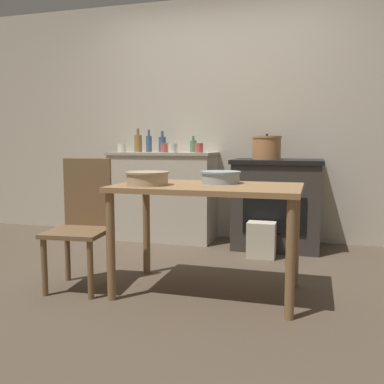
% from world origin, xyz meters
% --- Properties ---
extents(ground_plane, '(14.00, 14.00, 0.00)m').
position_xyz_m(ground_plane, '(0.00, 0.00, 0.00)').
color(ground_plane, brown).
extents(wall_back, '(8.00, 0.07, 2.55)m').
position_xyz_m(wall_back, '(0.00, 1.58, 1.27)').
color(wall_back, beige).
rests_on(wall_back, ground_plane).
extents(counter_cabinet, '(1.11, 0.53, 0.93)m').
position_xyz_m(counter_cabinet, '(-0.54, 1.30, 0.47)').
color(counter_cabinet, beige).
rests_on(counter_cabinet, ground_plane).
extents(stove, '(0.86, 0.64, 0.87)m').
position_xyz_m(stove, '(0.67, 1.25, 0.44)').
color(stove, '#38332D').
rests_on(stove, ground_plane).
extents(work_table, '(1.24, 0.71, 0.75)m').
position_xyz_m(work_table, '(0.33, -0.21, 0.64)').
color(work_table, '#997047').
rests_on(work_table, ground_plane).
extents(chair, '(0.44, 0.44, 0.91)m').
position_xyz_m(chair, '(-0.57, -0.32, 0.48)').
color(chair, brown).
rests_on(chair, ground_plane).
extents(flour_sack, '(0.25, 0.17, 0.32)m').
position_xyz_m(flour_sack, '(0.57, 0.81, 0.16)').
color(flour_sack, beige).
rests_on(flour_sack, ground_plane).
extents(stock_pot, '(0.28, 0.28, 0.25)m').
position_xyz_m(stock_pot, '(0.56, 1.22, 0.98)').
color(stock_pot, '#B77A47').
rests_on(stock_pot, stove).
extents(mixing_bowl_large, '(0.30, 0.30, 0.09)m').
position_xyz_m(mixing_bowl_large, '(-0.06, -0.32, 0.80)').
color(mixing_bowl_large, tan).
rests_on(mixing_bowl_large, work_table).
extents(mixing_bowl_small, '(0.28, 0.28, 0.08)m').
position_xyz_m(mixing_bowl_small, '(0.38, -0.06, 0.79)').
color(mixing_bowl_small, '#93A8B2').
rests_on(mixing_bowl_small, work_table).
extents(bottle_far_left, '(0.06, 0.06, 0.24)m').
position_xyz_m(bottle_far_left, '(-0.71, 1.33, 1.02)').
color(bottle_far_left, '#3D5675').
rests_on(bottle_far_left, counter_cabinet).
extents(bottle_left, '(0.07, 0.07, 0.17)m').
position_xyz_m(bottle_left, '(-0.23, 1.40, 1.00)').
color(bottle_left, '#517F5B').
rests_on(bottle_left, counter_cabinet).
extents(bottle_mid_left, '(0.08, 0.08, 0.23)m').
position_xyz_m(bottle_mid_left, '(-0.59, 1.41, 1.02)').
color(bottle_mid_left, '#3D5675').
rests_on(bottle_mid_left, counter_cabinet).
extents(bottle_center_left, '(0.08, 0.08, 0.25)m').
position_xyz_m(bottle_center_left, '(-0.83, 1.33, 1.03)').
color(bottle_center_left, olive).
rests_on(bottle_center_left, counter_cabinet).
extents(cup_center, '(0.09, 0.09, 0.09)m').
position_xyz_m(cup_center, '(-0.36, 1.11, 0.98)').
color(cup_center, silver).
rests_on(cup_center, counter_cabinet).
extents(cup_center_right, '(0.07, 0.07, 0.09)m').
position_xyz_m(cup_center_right, '(-0.49, 1.19, 0.98)').
color(cup_center_right, '#B74C42').
rests_on(cup_center_right, counter_cabinet).
extents(cup_mid_right, '(0.08, 0.08, 0.09)m').
position_xyz_m(cup_mid_right, '(-0.11, 1.18, 0.98)').
color(cup_mid_right, '#B74C42').
rests_on(cup_mid_right, counter_cabinet).
extents(cup_right, '(0.09, 0.09, 0.09)m').
position_xyz_m(cup_right, '(-0.97, 1.21, 0.98)').
color(cup_right, silver).
rests_on(cup_right, counter_cabinet).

